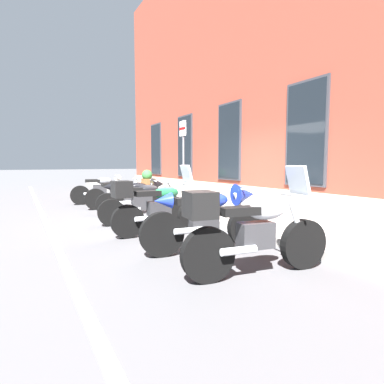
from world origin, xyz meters
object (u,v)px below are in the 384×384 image
(motorcycle_grey_naked, at_px, (102,190))
(motorcycle_blue_sport, at_px, (211,215))
(motorcycle_yellow_naked, at_px, (120,193))
(motorcycle_black_naked, at_px, (145,203))
(motorcycle_silver_touring, at_px, (252,231))
(motorcycle_green_touring, at_px, (156,206))
(barrel_planter, at_px, (147,185))
(motorcycle_black_sport, at_px, (137,195))
(parking_sign, at_px, (183,150))

(motorcycle_grey_naked, bearing_deg, motorcycle_blue_sport, 1.45)
(motorcycle_yellow_naked, height_order, motorcycle_black_naked, motorcycle_black_naked)
(motorcycle_blue_sport, distance_m, motorcycle_silver_touring, 1.17)
(motorcycle_yellow_naked, xyz_separation_m, motorcycle_silver_touring, (6.46, -0.23, 0.09))
(motorcycle_green_touring, bearing_deg, motorcycle_blue_sport, 12.61)
(motorcycle_black_naked, height_order, motorcycle_blue_sport, motorcycle_blue_sport)
(motorcycle_black_naked, relative_size, barrel_planter, 2.09)
(motorcycle_black_sport, bearing_deg, parking_sign, 102.98)
(motorcycle_black_naked, distance_m, motorcycle_blue_sport, 2.65)
(motorcycle_black_sport, relative_size, barrel_planter, 2.03)
(motorcycle_green_touring, distance_m, parking_sign, 3.71)
(motorcycle_grey_naked, xyz_separation_m, parking_sign, (2.37, 1.91, 1.29))
(motorcycle_silver_touring, bearing_deg, barrel_planter, 167.57)
(motorcycle_grey_naked, relative_size, motorcycle_yellow_naked, 0.98)
(motorcycle_black_naked, height_order, parking_sign, parking_sign)
(motorcycle_black_sport, xyz_separation_m, parking_sign, (-0.37, 1.60, 1.23))
(parking_sign, distance_m, barrel_planter, 3.11)
(motorcycle_grey_naked, height_order, motorcycle_green_touring, motorcycle_green_touring)
(motorcycle_grey_naked, distance_m, motorcycle_yellow_naked, 1.37)
(motorcycle_yellow_naked, relative_size, motorcycle_green_touring, 1.04)
(parking_sign, xyz_separation_m, barrel_planter, (-2.86, -0.08, -1.22))
(motorcycle_green_touring, relative_size, parking_sign, 0.78)
(motorcycle_green_touring, distance_m, motorcycle_blue_sport, 1.49)
(motorcycle_yellow_naked, relative_size, barrel_planter, 2.06)
(motorcycle_grey_naked, height_order, barrel_planter, barrel_planter)
(motorcycle_green_touring, bearing_deg, barrel_planter, 160.70)
(motorcycle_blue_sport, bearing_deg, parking_sign, 157.87)
(motorcycle_yellow_naked, bearing_deg, motorcycle_black_sport, 3.29)
(motorcycle_yellow_naked, xyz_separation_m, motorcycle_blue_sport, (5.30, -0.07, 0.10))
(motorcycle_black_naked, bearing_deg, motorcycle_green_touring, -10.41)
(motorcycle_blue_sport, relative_size, motorcycle_silver_touring, 1.05)
(motorcycle_silver_touring, distance_m, parking_sign, 5.90)
(motorcycle_yellow_naked, relative_size, motorcycle_blue_sport, 0.96)
(parking_sign, relative_size, barrel_planter, 2.55)
(motorcycle_grey_naked, xyz_separation_m, motorcycle_yellow_naked, (1.35, 0.23, -0.02))
(motorcycle_grey_naked, distance_m, barrel_planter, 1.90)
(motorcycle_black_sport, height_order, barrel_planter, barrel_planter)
(motorcycle_blue_sport, bearing_deg, motorcycle_silver_touring, -8.05)
(motorcycle_black_sport, xyz_separation_m, barrel_planter, (-3.23, 1.52, 0.01))
(motorcycle_black_sport, height_order, motorcycle_green_touring, motorcycle_green_touring)
(motorcycle_grey_naked, bearing_deg, motorcycle_yellow_naked, 9.84)
(motorcycle_yellow_naked, bearing_deg, motorcycle_grey_naked, -170.16)
(motorcycle_blue_sport, relative_size, parking_sign, 0.84)
(motorcycle_green_touring, xyz_separation_m, parking_sign, (-2.83, 2.07, 1.21))
(motorcycle_black_naked, bearing_deg, motorcycle_silver_touring, -0.86)
(motorcycle_silver_touring, bearing_deg, motorcycle_black_sport, 176.50)
(motorcycle_silver_touring, xyz_separation_m, parking_sign, (-5.45, 1.91, 1.21))
(motorcycle_yellow_naked, distance_m, motorcycle_black_sport, 1.38)
(motorcycle_yellow_naked, relative_size, motorcycle_black_sport, 1.02)
(motorcycle_grey_naked, relative_size, motorcycle_blue_sport, 0.94)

